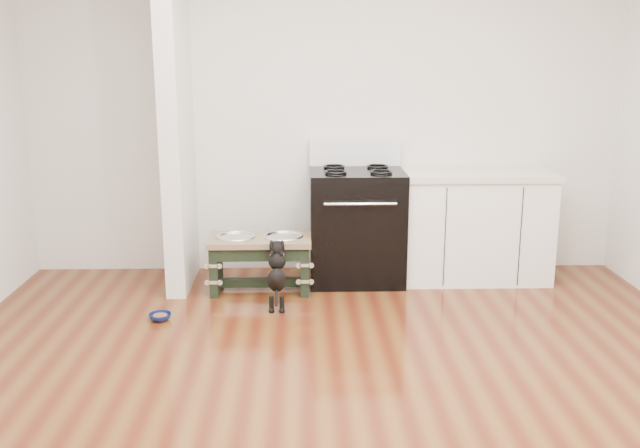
# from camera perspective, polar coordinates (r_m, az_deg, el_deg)

# --- Properties ---
(ground) EXTENTS (5.00, 5.00, 0.00)m
(ground) POSITION_cam_1_polar(r_m,az_deg,el_deg) (3.99, 1.62, -14.11)
(ground) COLOR #4F1E0E
(ground) RESTS_ON ground
(room_shell) EXTENTS (5.00, 5.00, 5.00)m
(room_shell) POSITION_cam_1_polar(r_m,az_deg,el_deg) (3.54, 1.80, 9.76)
(room_shell) COLOR silver
(room_shell) RESTS_ON ground
(partition_wall) EXTENTS (0.15, 0.80, 2.70)m
(partition_wall) POSITION_cam_1_polar(r_m,az_deg,el_deg) (5.73, -11.41, 8.29)
(partition_wall) COLOR silver
(partition_wall) RESTS_ON ground
(oven_range) EXTENTS (0.76, 0.69, 1.14)m
(oven_range) POSITION_cam_1_polar(r_m,az_deg,el_deg) (5.87, 2.93, 0.03)
(oven_range) COLOR black
(oven_range) RESTS_ON ground
(cabinet_run) EXTENTS (1.24, 0.64, 0.91)m
(cabinet_run) POSITION_cam_1_polar(r_m,az_deg,el_deg) (6.05, 12.21, -0.10)
(cabinet_run) COLOR white
(cabinet_run) RESTS_ON ground
(dog_feeder) EXTENTS (0.80, 0.43, 0.46)m
(dog_feeder) POSITION_cam_1_polar(r_m,az_deg,el_deg) (5.64, -4.81, -2.32)
(dog_feeder) COLOR black
(dog_feeder) RESTS_ON ground
(puppy) EXTENTS (0.14, 0.41, 0.49)m
(puppy) POSITION_cam_1_polar(r_m,az_deg,el_deg) (5.29, -3.47, -3.88)
(puppy) COLOR black
(puppy) RESTS_ON ground
(floor_bowl) EXTENTS (0.18, 0.18, 0.05)m
(floor_bowl) POSITION_cam_1_polar(r_m,az_deg,el_deg) (5.22, -12.67, -7.25)
(floor_bowl) COLOR #0B1850
(floor_bowl) RESTS_ON ground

